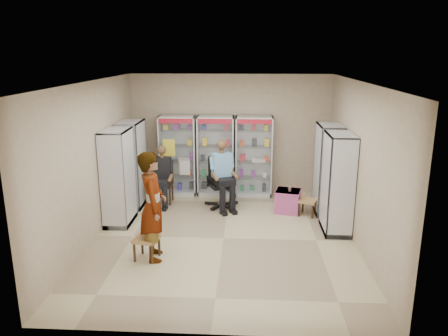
# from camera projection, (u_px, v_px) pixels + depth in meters

# --- Properties ---
(floor) EXTENTS (6.00, 6.00, 0.00)m
(floor) POSITION_uv_depth(u_px,v_px,m) (224.00, 238.00, 8.51)
(floor) COLOR tan
(floor) RESTS_ON ground
(room_shell) EXTENTS (5.02, 6.02, 3.01)m
(room_shell) POSITION_uv_depth(u_px,v_px,m) (224.00, 139.00, 8.00)
(room_shell) COLOR tan
(room_shell) RESTS_ON ground
(cabinet_back_left) EXTENTS (0.90, 0.50, 2.00)m
(cabinet_back_left) POSITION_uv_depth(u_px,v_px,m) (178.00, 155.00, 10.96)
(cabinet_back_left) COLOR silver
(cabinet_back_left) RESTS_ON floor
(cabinet_back_mid) EXTENTS (0.90, 0.50, 2.00)m
(cabinet_back_mid) POSITION_uv_depth(u_px,v_px,m) (216.00, 156.00, 10.91)
(cabinet_back_mid) COLOR silver
(cabinet_back_mid) RESTS_ON floor
(cabinet_back_right) EXTENTS (0.90, 0.50, 2.00)m
(cabinet_back_right) POSITION_uv_depth(u_px,v_px,m) (254.00, 156.00, 10.86)
(cabinet_back_right) COLOR #B4B8BC
(cabinet_back_right) RESTS_ON floor
(cabinet_right_far) EXTENTS (0.90, 0.50, 2.00)m
(cabinet_right_far) POSITION_uv_depth(u_px,v_px,m) (328.00, 169.00, 9.68)
(cabinet_right_far) COLOR #B1B5B8
(cabinet_right_far) RESTS_ON floor
(cabinet_right_near) EXTENTS (0.90, 0.50, 2.00)m
(cabinet_right_near) POSITION_uv_depth(u_px,v_px,m) (338.00, 184.00, 8.62)
(cabinet_right_near) COLOR #B5B8BD
(cabinet_right_near) RESTS_ON floor
(cabinet_left_far) EXTENTS (0.90, 0.50, 2.00)m
(cabinet_left_far) POSITION_uv_depth(u_px,v_px,m) (132.00, 164.00, 10.11)
(cabinet_left_far) COLOR #ADAEB4
(cabinet_left_far) RESTS_ON floor
(cabinet_left_near) EXTENTS (0.90, 0.50, 2.00)m
(cabinet_left_near) POSITION_uv_depth(u_px,v_px,m) (118.00, 177.00, 9.05)
(cabinet_left_near) COLOR #A1A2A8
(cabinet_left_near) RESTS_ON floor
(wooden_chair) EXTENTS (0.42, 0.42, 0.94)m
(wooden_chair) POSITION_uv_depth(u_px,v_px,m) (163.00, 184.00, 10.40)
(wooden_chair) COLOR black
(wooden_chair) RESTS_ON floor
(seated_customer) EXTENTS (0.44, 0.60, 1.34)m
(seated_customer) POSITION_uv_depth(u_px,v_px,m) (163.00, 176.00, 10.30)
(seated_customer) COLOR black
(seated_customer) RESTS_ON floor
(office_chair) EXTENTS (0.85, 0.85, 1.18)m
(office_chair) POSITION_uv_depth(u_px,v_px,m) (221.00, 182.00, 10.12)
(office_chair) COLOR black
(office_chair) RESTS_ON floor
(seated_shopkeeper) EXTENTS (0.73, 0.83, 1.51)m
(seated_shopkeeper) POSITION_uv_depth(u_px,v_px,m) (221.00, 176.00, 10.03)
(seated_shopkeeper) COLOR #6BA6D5
(seated_shopkeeper) RESTS_ON floor
(pink_trunk) EXTENTS (0.63, 0.61, 0.51)m
(pink_trunk) POSITION_uv_depth(u_px,v_px,m) (288.00, 201.00, 9.87)
(pink_trunk) COLOR #C74F8A
(pink_trunk) RESTS_ON floor
(tea_glass) EXTENTS (0.07, 0.07, 0.10)m
(tea_glass) POSITION_uv_depth(u_px,v_px,m) (290.00, 189.00, 9.74)
(tea_glass) COLOR #632708
(tea_glass) RESTS_ON pink_trunk
(woven_stool_a) EXTENTS (0.48, 0.48, 0.37)m
(woven_stool_a) POSITION_uv_depth(u_px,v_px,m) (308.00, 207.00, 9.67)
(woven_stool_a) COLOR #AB8148
(woven_stool_a) RESTS_ON floor
(woven_stool_b) EXTENTS (0.47, 0.47, 0.41)m
(woven_stool_b) POSITION_uv_depth(u_px,v_px,m) (147.00, 248.00, 7.63)
(woven_stool_b) COLOR #AF904A
(woven_stool_b) RESTS_ON floor
(standing_man) EXTENTS (0.60, 0.78, 1.92)m
(standing_man) POSITION_uv_depth(u_px,v_px,m) (153.00, 206.00, 7.47)
(standing_man) COLOR gray
(standing_man) RESTS_ON floor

